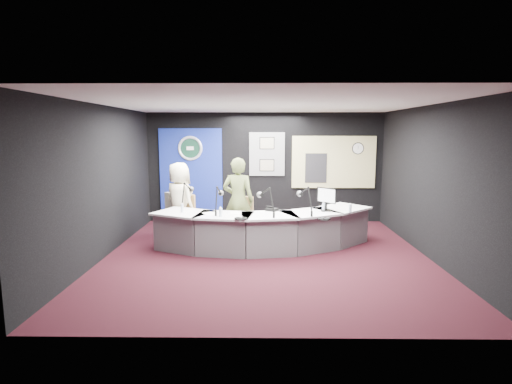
{
  "coord_description": "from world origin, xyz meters",
  "views": [
    {
      "loc": [
        -0.09,
        -7.21,
        2.3
      ],
      "look_at": [
        -0.2,
        0.8,
        1.1
      ],
      "focal_mm": 28.0,
      "sensor_mm": 36.0,
      "label": 1
    }
  ],
  "objects_px": {
    "person_woman": "(238,201)",
    "armchair_left": "(180,214)",
    "armchair_right": "(238,217)",
    "broadcast_desk": "(263,230)",
    "person_man": "(180,201)"
  },
  "relations": [
    {
      "from": "broadcast_desk",
      "to": "armchair_right",
      "type": "height_order",
      "value": "armchair_right"
    },
    {
      "from": "person_woman",
      "to": "armchair_right",
      "type": "bearing_deg",
      "value": -0.0
    },
    {
      "from": "person_man",
      "to": "person_woman",
      "type": "relative_size",
      "value": 0.93
    },
    {
      "from": "broadcast_desk",
      "to": "person_man",
      "type": "distance_m",
      "value": 2.0
    },
    {
      "from": "person_woman",
      "to": "armchair_left",
      "type": "bearing_deg",
      "value": -3.44
    },
    {
      "from": "armchair_left",
      "to": "person_man",
      "type": "bearing_deg",
      "value": 0.0
    },
    {
      "from": "armchair_left",
      "to": "person_woman",
      "type": "bearing_deg",
      "value": 25.24
    },
    {
      "from": "broadcast_desk",
      "to": "armchair_left",
      "type": "relative_size",
      "value": 4.21
    },
    {
      "from": "person_woman",
      "to": "broadcast_desk",
      "type": "bearing_deg",
      "value": 152.14
    },
    {
      "from": "broadcast_desk",
      "to": "armchair_right",
      "type": "xyz_separation_m",
      "value": [
        -0.52,
        0.41,
        0.16
      ]
    },
    {
      "from": "armchair_right",
      "to": "person_man",
      "type": "distance_m",
      "value": 1.36
    },
    {
      "from": "person_man",
      "to": "armchair_right",
      "type": "bearing_deg",
      "value": -153.94
    },
    {
      "from": "person_man",
      "to": "person_woman",
      "type": "bearing_deg",
      "value": -153.94
    },
    {
      "from": "armchair_left",
      "to": "armchair_right",
      "type": "xyz_separation_m",
      "value": [
        1.29,
        -0.31,
        0.0
      ]
    },
    {
      "from": "armchair_left",
      "to": "person_man",
      "type": "xyz_separation_m",
      "value": [
        0.0,
        0.0,
        0.3
      ]
    }
  ]
}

